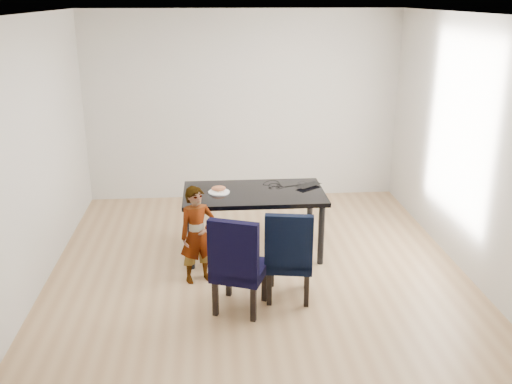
{
  "coord_description": "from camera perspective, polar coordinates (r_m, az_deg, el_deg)",
  "views": [
    {
      "loc": [
        -0.47,
        -5.61,
        2.87
      ],
      "look_at": [
        0.0,
        0.2,
        0.85
      ],
      "focal_mm": 40.0,
      "sensor_mm": 36.0,
      "label": 1
    }
  ],
  "objects": [
    {
      "name": "cable_tangle",
      "position": [
        6.64,
        1.95,
        0.52
      ],
      "size": [
        0.19,
        0.19,
        0.01
      ],
      "primitive_type": "torus",
      "rotation": [
        0.0,
        0.0,
        0.16
      ],
      "color": "black",
      "rests_on": "dining_table"
    },
    {
      "name": "chair_right",
      "position": [
        5.63,
        3.33,
        -6.1
      ],
      "size": [
        0.53,
        0.54,
        0.95
      ],
      "primitive_type": "cube",
      "rotation": [
        0.0,
        0.0,
        -0.17
      ],
      "color": "black",
      "rests_on": "floor"
    },
    {
      "name": "wall_front",
      "position": [
        3.49,
        3.64,
        -6.77
      ],
      "size": [
        4.5,
        0.01,
        2.7
      ],
      "primitive_type": "cube",
      "color": "silver",
      "rests_on": "ground"
    },
    {
      "name": "sandwich",
      "position": [
        6.46,
        -3.76,
        0.37
      ],
      "size": [
        0.17,
        0.09,
        0.07
      ],
      "primitive_type": "ellipsoid",
      "rotation": [
        0.0,
        0.0,
        -0.09
      ],
      "color": "#AA613C",
      "rests_on": "plate"
    },
    {
      "name": "chair_left",
      "position": [
        5.41,
        -1.59,
        -7.0
      ],
      "size": [
        0.61,
        0.62,
        0.98
      ],
      "primitive_type": "cube",
      "rotation": [
        0.0,
        0.0,
        -0.36
      ],
      "color": "black",
      "rests_on": "floor"
    },
    {
      "name": "wall_left",
      "position": [
        6.08,
        -21.58,
        3.27
      ],
      "size": [
        0.01,
        5.0,
        2.7
      ],
      "primitive_type": "cube",
      "color": "silver",
      "rests_on": "ground"
    },
    {
      "name": "floor",
      "position": [
        6.32,
        0.15,
        -7.94
      ],
      "size": [
        4.5,
        5.0,
        0.01
      ],
      "primitive_type": "cube",
      "color": "tan",
      "rests_on": "ground"
    },
    {
      "name": "laptop",
      "position": [
        6.7,
        5.0,
        0.72
      ],
      "size": [
        0.38,
        0.35,
        0.02
      ],
      "primitive_type": "imported",
      "rotation": [
        0.0,
        0.0,
        3.77
      ],
      "color": "black",
      "rests_on": "dining_table"
    },
    {
      "name": "ceiling",
      "position": [
        5.63,
        0.17,
        17.44
      ],
      "size": [
        4.5,
        5.0,
        0.01
      ],
      "primitive_type": "cube",
      "color": "white",
      "rests_on": "wall_back"
    },
    {
      "name": "plate",
      "position": [
        6.46,
        -3.73,
        -0.0
      ],
      "size": [
        0.3,
        0.3,
        0.01
      ],
      "primitive_type": "cylinder",
      "rotation": [
        0.0,
        0.0,
        0.31
      ],
      "color": "white",
      "rests_on": "dining_table"
    },
    {
      "name": "child",
      "position": [
        5.94,
        -5.89,
        -4.27
      ],
      "size": [
        0.45,
        0.37,
        1.04
      ],
      "primitive_type": "imported",
      "rotation": [
        0.0,
        0.0,
        0.38
      ],
      "color": "#FF4B15",
      "rests_on": "floor"
    },
    {
      "name": "dining_table",
      "position": [
        6.61,
        -0.21,
        -3.04
      ],
      "size": [
        1.6,
        0.9,
        0.75
      ],
      "primitive_type": "cube",
      "color": "black",
      "rests_on": "floor"
    },
    {
      "name": "wall_right",
      "position": [
        6.42,
        20.71,
        4.17
      ],
      "size": [
        0.01,
        5.0,
        2.7
      ],
      "primitive_type": "cube",
      "color": "white",
      "rests_on": "ground"
    },
    {
      "name": "wall_back",
      "position": [
        8.27,
        -1.31,
        8.52
      ],
      "size": [
        4.5,
        0.01,
        2.7
      ],
      "primitive_type": "cube",
      "color": "silver",
      "rests_on": "ground"
    }
  ]
}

